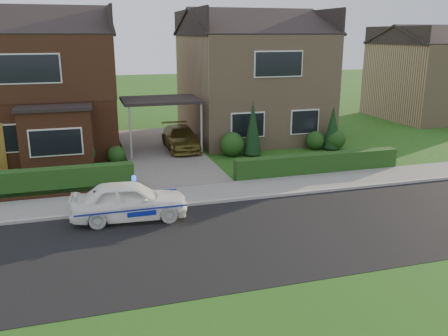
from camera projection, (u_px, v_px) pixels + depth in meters
name	position (u px, v px, depth m)	size (l,w,h in m)	color
ground	(225.00, 239.00, 14.00)	(120.00, 120.00, 0.00)	#1C5216
road	(225.00, 239.00, 14.00)	(60.00, 6.00, 0.02)	black
kerb	(200.00, 203.00, 16.79)	(60.00, 0.16, 0.12)	#9E9993
sidewalk	(194.00, 194.00, 17.76)	(60.00, 2.00, 0.10)	slate
driveway	(163.00, 152.00, 24.12)	(3.80, 12.00, 0.12)	#666059
house_left	(38.00, 75.00, 24.17)	(7.50, 9.53, 7.25)	brown
house_right	(251.00, 73.00, 27.49)	(7.50, 8.06, 7.25)	tan
carport_link	(161.00, 101.00, 23.37)	(3.80, 3.00, 2.77)	black
dwarf_wall	(31.00, 196.00, 17.23)	(7.70, 0.25, 0.36)	brown
hedge_left	(32.00, 199.00, 17.42)	(7.50, 0.55, 0.90)	#113714
hedge_right	(317.00, 174.00, 20.53)	(7.50, 0.55, 0.80)	#113714
shrub_left_mid	(80.00, 154.00, 21.28)	(1.32, 1.32, 1.32)	#113714
shrub_left_near	(116.00, 155.00, 22.07)	(0.84, 0.84, 0.84)	#113714
shrub_right_near	(232.00, 144.00, 23.38)	(1.20, 1.20, 1.20)	#113714
shrub_right_mid	(315.00, 140.00, 24.77)	(0.96, 0.96, 0.96)	#113714
shrub_right_far	(335.00, 139.00, 24.76)	(1.08, 1.08, 1.08)	#113714
conifer_a	(253.00, 130.00, 23.28)	(0.90, 0.90, 2.60)	black
conifer_b	(332.00, 129.00, 24.55)	(0.90, 0.90, 2.20)	black
neighbour_right	(430.00, 81.00, 33.55)	(6.50, 7.00, 5.20)	tan
police_car	(129.00, 201.00, 15.34)	(3.43, 3.83, 1.44)	white
driveway_car	(181.00, 138.00, 24.38)	(1.60, 3.94, 1.14)	brown
potted_plant_b	(40.00, 177.00, 18.86)	(0.30, 0.37, 0.68)	gray
potted_plant_c	(61.00, 180.00, 18.30)	(0.46, 0.46, 0.83)	gray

